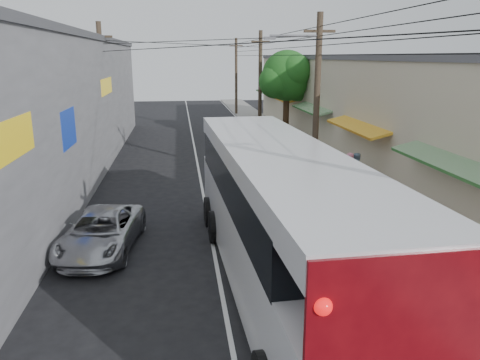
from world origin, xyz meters
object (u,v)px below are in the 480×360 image
at_px(jeepney, 102,232).
at_px(pedestrian_far, 355,172).
at_px(parked_suv, 268,158).
at_px(parked_car_mid, 255,138).
at_px(pedestrian_near, 348,173).
at_px(parked_car_far, 244,129).
at_px(coach_bus, 278,215).

distance_m(jeepney, pedestrian_far, 11.87).
xyz_separation_m(parked_suv, parked_car_mid, (0.35, 6.60, 0.01)).
bearing_deg(pedestrian_far, parked_car_mid, -82.93).
xyz_separation_m(jeepney, pedestrian_near, (10.14, 5.03, 0.41)).
bearing_deg(pedestrian_near, jeepney, 21.20).
relative_size(parked_suv, pedestrian_near, 2.65).
bearing_deg(parked_car_far, parked_suv, -84.07).
bearing_deg(pedestrian_far, jeepney, 19.93).
height_order(parked_car_mid, parked_car_far, parked_car_far).
bearing_deg(parked_car_mid, parked_suv, -89.02).
bearing_deg(jeepney, parked_car_mid, 72.08).
bearing_deg(parked_car_far, jeepney, -104.36).
bearing_deg(parked_suv, pedestrian_near, -58.51).
relative_size(jeepney, parked_car_far, 0.93).
xyz_separation_m(parked_car_mid, pedestrian_near, (2.39, -11.67, 0.32)).
bearing_deg(jeepney, parked_car_far, 76.66).
xyz_separation_m(jeepney, parked_suv, (7.40, 10.10, 0.07)).
xyz_separation_m(coach_bus, parked_suv, (2.22, 13.02, -1.28)).
bearing_deg(pedestrian_far, pedestrian_near, 29.98).
bearing_deg(pedestrian_near, parked_car_mid, -83.63).
distance_m(parked_car_far, pedestrian_near, 15.23).
xyz_separation_m(coach_bus, pedestrian_near, (4.95, 7.94, -0.94)).
bearing_deg(coach_bus, pedestrian_far, 54.64).
xyz_separation_m(parked_suv, pedestrian_far, (3.18, -4.74, 0.28)).
xyz_separation_m(parked_suv, parked_car_far, (0.00, 9.91, 0.10)).
xyz_separation_m(pedestrian_near, pedestrian_far, (0.44, 0.33, -0.05)).
bearing_deg(coach_bus, jeepney, 148.44).
xyz_separation_m(coach_bus, pedestrian_far, (5.40, 8.28, -0.99)).
bearing_deg(parked_car_far, pedestrian_far, -71.82).
bearing_deg(parked_car_far, pedestrian_near, -73.71).
bearing_deg(jeepney, pedestrian_far, 33.85).
relative_size(coach_bus, pedestrian_far, 7.65).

